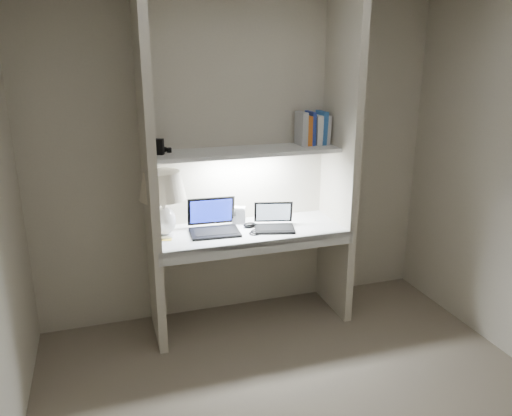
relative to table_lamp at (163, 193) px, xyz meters
name	(u,v)px	position (x,y,z in m)	size (l,w,h in m)	color
back_wall	(240,160)	(0.64, 0.24, 0.15)	(3.20, 0.01, 2.50)	beige
alcove_panel_left	(149,175)	(-0.09, -0.03, 0.15)	(0.06, 0.55, 2.50)	beige
alcove_panel_right	(340,161)	(1.37, -0.03, 0.15)	(0.06, 0.55, 2.50)	beige
desk	(250,232)	(0.64, -0.03, -0.35)	(1.40, 0.55, 0.04)	white
desk_apron	(261,247)	(0.64, -0.29, -0.38)	(1.46, 0.03, 0.10)	silver
shelf	(246,152)	(0.64, 0.06, 0.25)	(1.40, 0.36, 0.03)	silver
strip_light	(246,155)	(0.64, 0.06, 0.23)	(0.60, 0.04, 0.01)	white
table_lamp	(163,193)	(0.00, 0.00, 0.00)	(0.33, 0.33, 0.49)	white
laptop_main	(213,224)	(0.36, 0.01, -0.27)	(0.38, 0.33, 0.24)	black
laptop_netbook	(274,223)	(0.82, -0.06, -0.29)	(0.35, 0.33, 0.19)	black
speaker	(239,215)	(0.60, 0.12, -0.26)	(0.10, 0.07, 0.13)	silver
mouse	(250,225)	(0.65, 0.01, -0.31)	(0.10, 0.06, 0.04)	black
cable_coil	(258,231)	(0.67, -0.12, -0.32)	(0.11, 0.11, 0.01)	black
sticky_note	(166,239)	(0.00, -0.05, -0.33)	(0.08, 0.08, 0.00)	yellow
book_row	(312,129)	(1.20, 0.13, 0.39)	(0.24, 0.17, 0.26)	#BCBCBC
shelf_box	(159,147)	(0.00, 0.07, 0.32)	(0.06, 0.05, 0.11)	black
shelf_gadget	(161,150)	(0.02, 0.13, 0.29)	(0.11, 0.08, 0.05)	black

